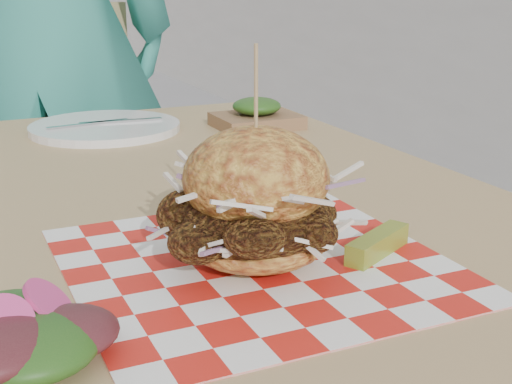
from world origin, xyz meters
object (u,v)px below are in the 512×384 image
patio_table (182,251)px  patio_chair (61,166)px  sandwich (256,206)px  diner (40,25)px

patio_table → patio_chair: 0.97m
patio_table → patio_chair: patio_chair is taller
patio_table → sandwich: 0.28m
diner → sandwich: diner is taller
patio_table → sandwich: size_ratio=5.62×
patio_table → sandwich: bearing=-91.1°
diner → patio_chair: (0.02, -0.02, -0.35)m
patio_chair → sandwich: bearing=-91.4°
diner → patio_table: bearing=107.0°
sandwich → patio_table: bearing=88.9°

